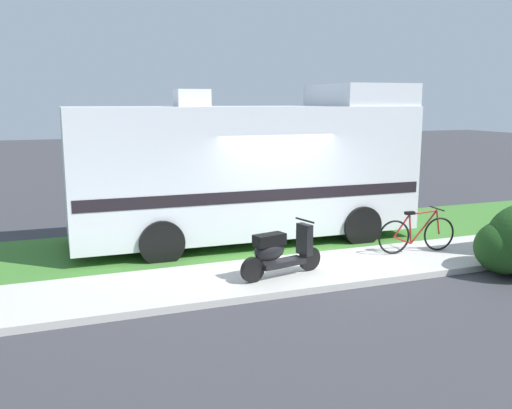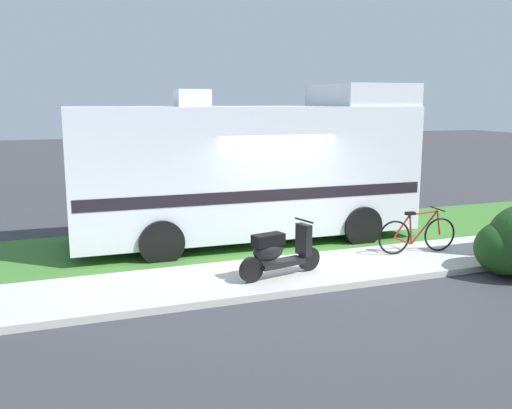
{
  "view_description": "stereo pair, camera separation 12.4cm",
  "coord_description": "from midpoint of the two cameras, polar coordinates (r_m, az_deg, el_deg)",
  "views": [
    {
      "loc": [
        -4.54,
        -10.23,
        3.18
      ],
      "look_at": [
        -0.48,
        0.3,
        1.1
      ],
      "focal_mm": 39.55,
      "sensor_mm": 36.0,
      "label": 1
    },
    {
      "loc": [
        -4.42,
        -10.27,
        3.18
      ],
      "look_at": [
        -0.48,
        0.3,
        1.1
      ],
      "focal_mm": 39.55,
      "sensor_mm": 36.0,
      "label": 2
    }
  ],
  "objects": [
    {
      "name": "ground_plane",
      "position": [
        11.63,
        2.44,
        -5.43
      ],
      "size": [
        80.0,
        80.0,
        0.0
      ],
      "primitive_type": "plane",
      "color": "#38383D"
    },
    {
      "name": "sidewalk",
      "position": [
        10.57,
        5.06,
        -6.77
      ],
      "size": [
        24.0,
        2.0,
        0.12
      ],
      "color": "beige",
      "rests_on": "ground"
    },
    {
      "name": "grass_strip",
      "position": [
        12.96,
        -0.2,
        -3.57
      ],
      "size": [
        24.0,
        3.4,
        0.08
      ],
      "color": "#3D752D",
      "rests_on": "ground"
    },
    {
      "name": "motorhome_rv",
      "position": [
        12.65,
        -1.12,
        3.7
      ],
      "size": [
        7.66,
        2.79,
        3.56
      ],
      "color": "silver",
      "rests_on": "ground"
    },
    {
      "name": "scooter",
      "position": [
        9.92,
        2.0,
        -4.78
      ],
      "size": [
        1.67,
        0.64,
        0.97
      ],
      "color": "black",
      "rests_on": "ground"
    },
    {
      "name": "bicycle",
      "position": [
        11.96,
        15.66,
        -2.86
      ],
      "size": [
        1.73,
        0.52,
        0.9
      ],
      "color": "black",
      "rests_on": "ground"
    },
    {
      "name": "pickup_truck_near",
      "position": [
        18.04,
        2.18,
        3.32
      ],
      "size": [
        5.39,
        2.47,
        1.75
      ],
      "color": "#1E2328",
      "rests_on": "ground"
    }
  ]
}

